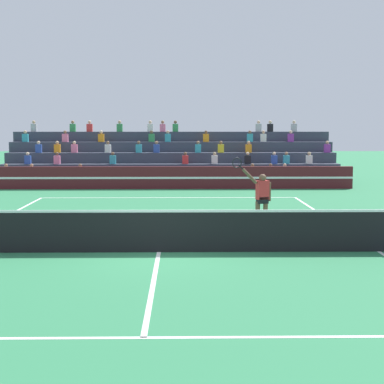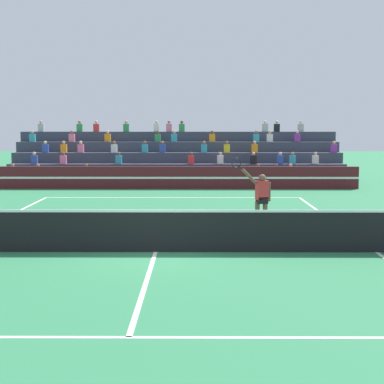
{
  "view_description": "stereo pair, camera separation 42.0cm",
  "coord_description": "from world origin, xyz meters",
  "views": [
    {
      "loc": [
        0.58,
        -15.7,
        3.17
      ],
      "look_at": [
        0.89,
        3.83,
        1.1
      ],
      "focal_mm": 60.0,
      "sensor_mm": 36.0,
      "label": 1
    },
    {
      "loc": [
        1.0,
        -15.7,
        3.17
      ],
      "look_at": [
        0.89,
        3.83,
        1.1
      ],
      "focal_mm": 60.0,
      "sensor_mm": 36.0,
      "label": 2
    }
  ],
  "objects": [
    {
      "name": "tennis_ball",
      "position": [
        -0.39,
        3.82,
        0.03
      ],
      "size": [
        0.07,
        0.07,
        0.07
      ],
      "primitive_type": "sphere",
      "color": "#C6DB33",
      "rests_on": "ground"
    },
    {
      "name": "tennis_player",
      "position": [
        2.92,
        3.04,
        0.98
      ],
      "size": [
        1.26,
        0.61,
        2.28
      ],
      "color": "brown",
      "rests_on": "ground"
    },
    {
      "name": "sponsor_banner_wall",
      "position": [
        0.0,
        15.75,
        0.55
      ],
      "size": [
        18.0,
        0.26,
        1.1
      ],
      "color": "#51191E",
      "rests_on": "ground"
    },
    {
      "name": "court_lines",
      "position": [
        0.0,
        0.0,
        0.0
      ],
      "size": [
        11.1,
        23.9,
        0.01
      ],
      "color": "white",
      "rests_on": "ground"
    },
    {
      "name": "tennis_net",
      "position": [
        0.0,
        0.0,
        0.54
      ],
      "size": [
        12.0,
        0.1,
        1.1
      ],
      "color": "slate",
      "rests_on": "ground"
    },
    {
      "name": "bleacher_stand",
      "position": [
        -0.0,
        19.55,
        1.02
      ],
      "size": [
        17.7,
        4.75,
        3.38
      ],
      "color": "#383D4C",
      "rests_on": "ground"
    },
    {
      "name": "ground_plane",
      "position": [
        0.0,
        0.0,
        0.0
      ],
      "size": [
        120.0,
        120.0,
        0.0
      ],
      "primitive_type": "plane",
      "color": "#2D7A4C"
    }
  ]
}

